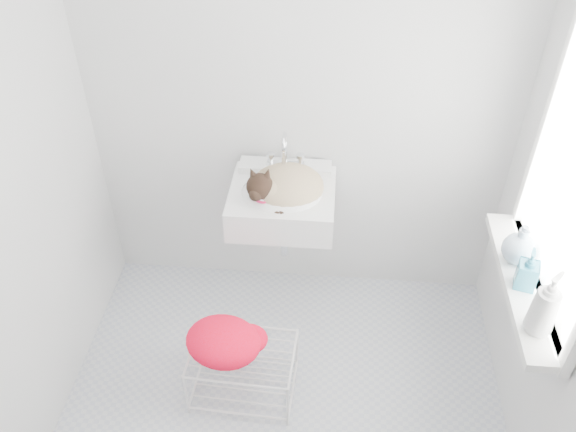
# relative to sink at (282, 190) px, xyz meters

# --- Properties ---
(floor) EXTENTS (2.20, 2.00, 0.02)m
(floor) POSITION_rel_sink_xyz_m (0.06, -0.74, -0.85)
(floor) COLOR #B8BCC1
(floor) RESTS_ON ground
(back_wall) EXTENTS (2.20, 0.02, 2.50)m
(back_wall) POSITION_rel_sink_xyz_m (0.06, 0.26, 0.40)
(back_wall) COLOR silver
(back_wall) RESTS_ON ground
(window_frame) EXTENTS (0.04, 0.90, 1.10)m
(window_frame) POSITION_rel_sink_xyz_m (1.13, -0.54, 0.50)
(window_frame) COLOR white
(window_frame) RESTS_ON right_wall
(windowsill) EXTENTS (0.16, 0.88, 0.04)m
(windowsill) POSITION_rel_sink_xyz_m (1.07, -0.54, -0.02)
(windowsill) COLOR white
(windowsill) RESTS_ON right_wall
(sink) EXTENTS (0.53, 0.46, 0.21)m
(sink) POSITION_rel_sink_xyz_m (0.00, 0.00, 0.00)
(sink) COLOR white
(sink) RESTS_ON back_wall
(faucet) EXTENTS (0.19, 0.14, 0.19)m
(faucet) POSITION_rel_sink_xyz_m (-0.00, 0.18, 0.14)
(faucet) COLOR silver
(faucet) RESTS_ON sink
(cat) EXTENTS (0.44, 0.38, 0.24)m
(cat) POSITION_rel_sink_xyz_m (0.01, -0.02, 0.04)
(cat) COLOR tan
(cat) RESTS_ON sink
(wire_rack) EXTENTS (0.52, 0.37, 0.30)m
(wire_rack) POSITION_rel_sink_xyz_m (-0.14, -0.60, -0.70)
(wire_rack) COLOR silver
(wire_rack) RESTS_ON floor
(towel) EXTENTS (0.43, 0.35, 0.15)m
(towel) POSITION_rel_sink_xyz_m (-0.23, -0.60, -0.52)
(towel) COLOR #EA000C
(towel) RESTS_ON wire_rack
(bottle_a) EXTENTS (0.13, 0.13, 0.24)m
(bottle_a) POSITION_rel_sink_xyz_m (1.06, -0.81, 0.00)
(bottle_a) COLOR silver
(bottle_a) RESTS_ON windowsill
(bottle_b) EXTENTS (0.10, 0.10, 0.18)m
(bottle_b) POSITION_rel_sink_xyz_m (1.06, -0.57, 0.00)
(bottle_b) COLOR #1F5F75
(bottle_b) RESTS_ON windowsill
(bottle_c) EXTENTS (0.18, 0.18, 0.19)m
(bottle_c) POSITION_rel_sink_xyz_m (1.06, -0.41, 0.00)
(bottle_c) COLOR #ACC4DA
(bottle_c) RESTS_ON windowsill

